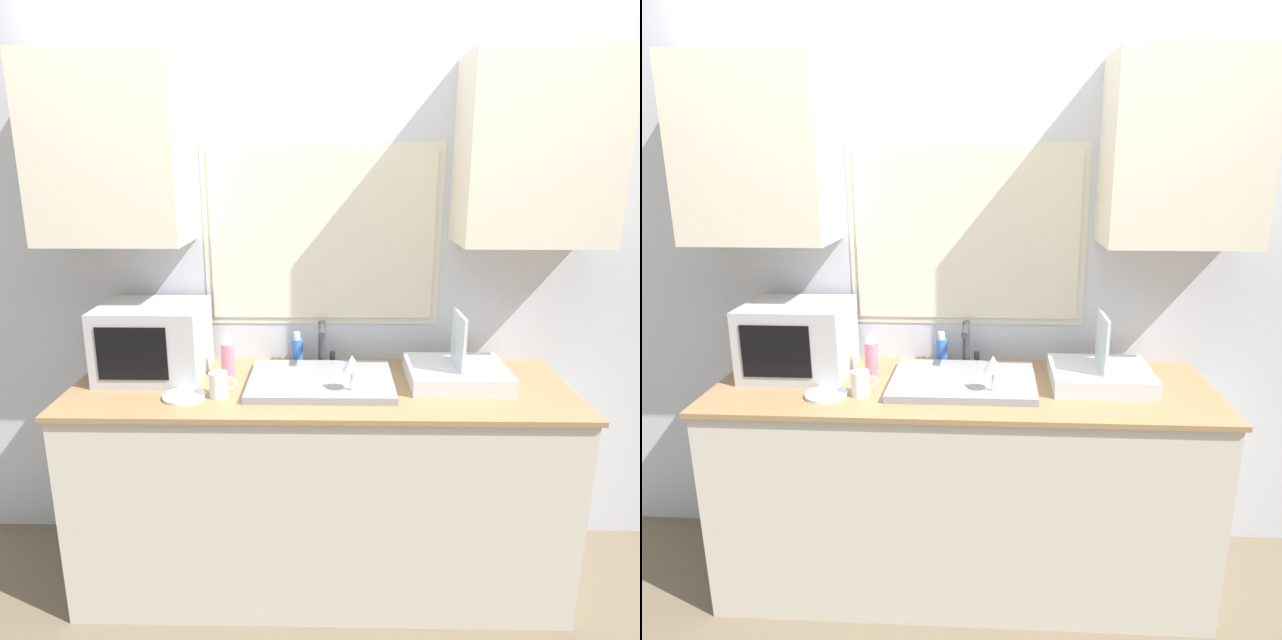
{
  "view_description": "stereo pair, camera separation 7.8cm",
  "coord_description": "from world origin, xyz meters",
  "views": [
    {
      "loc": [
        0.03,
        -1.83,
        1.76
      ],
      "look_at": [
        -0.0,
        0.29,
        1.17
      ],
      "focal_mm": 32.0,
      "sensor_mm": 36.0,
      "label": 1
    },
    {
      "loc": [
        0.11,
        -1.83,
        1.76
      ],
      "look_at": [
        -0.0,
        0.29,
        1.17
      ],
      "focal_mm": 32.0,
      "sensor_mm": 36.0,
      "label": 2
    }
  ],
  "objects": [
    {
      "name": "sink_basin",
      "position": [
        -0.0,
        0.32,
        0.91
      ],
      "size": [
        0.58,
        0.42,
        0.03
      ],
      "color": "gray",
      "rests_on": "countertop"
    },
    {
      "name": "microwave",
      "position": [
        -0.7,
        0.42,
        1.05
      ],
      "size": [
        0.42,
        0.36,
        0.3
      ],
      "color": "#B2B2B7",
      "rests_on": "countertop"
    },
    {
      "name": "mug_near_sink",
      "position": [
        -0.39,
        0.19,
        0.94
      ],
      "size": [
        0.11,
        0.07,
        0.1
      ],
      "color": "white",
      "rests_on": "countertop"
    },
    {
      "name": "soap_bottle",
      "position": [
        -0.11,
        0.57,
        0.96
      ],
      "size": [
        0.05,
        0.05,
        0.14
      ],
      "color": "blue",
      "rests_on": "countertop"
    },
    {
      "name": "spray_bottle",
      "position": [
        -0.39,
        0.41,
        0.99
      ],
      "size": [
        0.06,
        0.06,
        0.19
      ],
      "color": "#D8728C",
      "rests_on": "countertop"
    },
    {
      "name": "wall_back",
      "position": [
        0.0,
        0.62,
        1.41
      ],
      "size": [
        6.0,
        0.38,
        2.6
      ],
      "color": "silver",
      "rests_on": "ground_plane"
    },
    {
      "name": "ground_plane",
      "position": [
        0.0,
        0.0,
        0.0
      ],
      "size": [
        12.0,
        12.0,
        0.0
      ],
      "primitive_type": "plane",
      "color": "brown"
    },
    {
      "name": "dish_rack",
      "position": [
        0.55,
        0.36,
        0.94
      ],
      "size": [
        0.4,
        0.34,
        0.29
      ],
      "color": "silver",
      "rests_on": "countertop"
    },
    {
      "name": "wine_glass",
      "position": [
        0.12,
        0.19,
        1.02
      ],
      "size": [
        0.07,
        0.07,
        0.17
      ],
      "color": "silver",
      "rests_on": "countertop"
    },
    {
      "name": "countertop",
      "position": [
        0.0,
        0.32,
        0.45
      ],
      "size": [
        2.0,
        0.67,
        0.89
      ],
      "color": "beige",
      "rests_on": "ground_plane"
    },
    {
      "name": "small_plate",
      "position": [
        -0.52,
        0.17,
        0.9
      ],
      "size": [
        0.16,
        0.16,
        0.01
      ],
      "color": "silver",
      "rests_on": "countertop"
    },
    {
      "name": "faucet",
      "position": [
        0.0,
        0.53,
        1.02
      ],
      "size": [
        0.08,
        0.18,
        0.2
      ],
      "color": "#333338",
      "rests_on": "countertop"
    }
  ]
}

